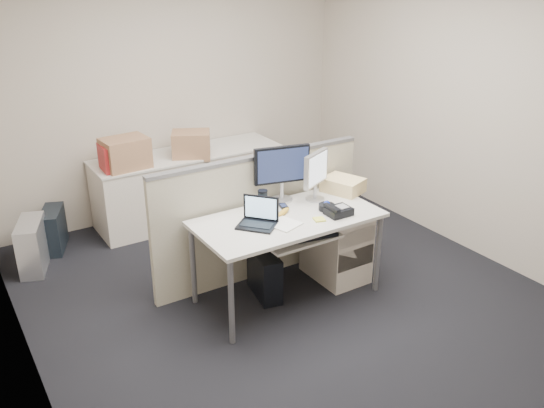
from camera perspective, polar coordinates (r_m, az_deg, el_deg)
floor at (r=4.95m, az=1.47°, el=-9.09°), size 4.00×4.50×0.01m
wall_back at (r=6.32m, az=-9.95°, el=11.06°), size 4.00×0.02×2.70m
wall_left at (r=3.72m, az=-24.92°, el=0.75°), size 0.02×4.50×2.70m
wall_right at (r=5.70m, az=18.83°, el=8.90°), size 0.02×4.50×2.70m
desk at (r=4.63m, az=1.56°, el=-2.05°), size 1.50×0.75×0.73m
keyboard_tray at (r=4.51m, az=2.82°, el=-3.38°), size 0.62×0.32×0.02m
drawer_pedestal at (r=5.11m, az=6.36°, el=-3.89°), size 0.40×0.55×0.65m
cubicle_partition at (r=5.02m, az=-1.27°, el=-1.41°), size 2.00×0.06×1.10m
back_counter at (r=6.31m, az=-8.21°, el=1.77°), size 2.00×0.60×0.72m
monitor_main at (r=4.83m, az=0.98°, el=3.01°), size 0.51×0.29×0.48m
monitor_small at (r=4.87m, az=4.35°, el=2.72°), size 0.38×0.30×0.42m
laptop at (r=4.39m, az=-1.54°, el=-0.98°), size 0.35×0.36×0.22m
trackball at (r=4.74m, az=5.43°, el=-0.31°), size 0.16×0.16×0.05m
desk_phone at (r=4.66m, az=6.61°, el=-0.72°), size 0.20×0.16×0.06m
paper_stack at (r=4.48m, az=0.94°, el=-1.91°), size 0.29×0.33×0.01m
sticky_pad at (r=4.56m, az=4.70°, el=-1.53°), size 0.11×0.11×0.01m
travel_mug at (r=4.69m, az=-0.93°, el=0.28°), size 0.10×0.10×0.17m
banana at (r=4.64m, az=1.13°, el=-0.80°), size 0.18×0.13×0.04m
cellphone at (r=4.78m, az=1.13°, el=-0.21°), size 0.09×0.13×0.02m
manila_folders at (r=5.12m, az=7.06°, el=1.89°), size 0.36×0.40×0.12m
keyboard at (r=4.50m, az=3.64°, el=-3.15°), size 0.47×0.24×0.02m
pc_tower_desk at (r=4.86m, az=-0.74°, el=-6.94°), size 0.25×0.45×0.40m
pc_tower_spare_dark at (r=5.99m, az=-20.83°, el=-2.40°), size 0.33×0.47×0.41m
pc_tower_spare_silver at (r=5.68m, az=-22.64°, el=-3.81°), size 0.35×0.53×0.46m
cardboard_box_left at (r=5.81m, az=-14.31°, el=4.82°), size 0.45×0.36×0.32m
cardboard_box_right at (r=6.05m, az=-8.00°, el=5.83°), size 0.48×0.44×0.28m
red_binder at (r=5.78m, az=-16.23°, el=4.27°), size 0.08×0.29×0.27m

